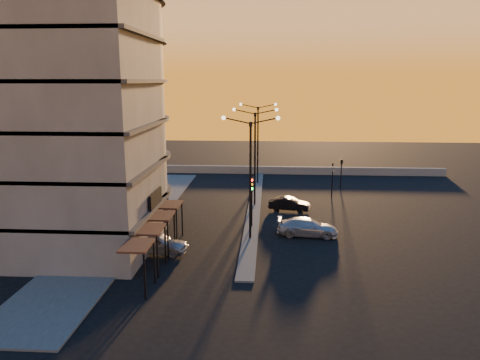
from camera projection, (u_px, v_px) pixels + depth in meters
name	position (u px, v px, depth m)	size (l,w,h in m)	color
ground	(250.00, 239.00, 36.20)	(120.00, 120.00, 0.00)	black
sidewalk_west	(132.00, 221.00, 40.76)	(5.00, 40.00, 0.12)	#464644
median	(255.00, 205.00, 45.95)	(1.20, 36.00, 0.12)	#464644
parapet	(274.00, 170.00, 61.34)	(44.00, 0.50, 1.00)	slate
building	(62.00, 82.00, 34.64)	(14.35, 17.08, 25.00)	#6A655D
streetlamp_near	(250.00, 168.00, 35.04)	(4.32, 0.32, 9.51)	black
streetlamp_mid	(255.00, 149.00, 44.79)	(4.32, 0.32, 9.51)	black
streetlamp_far	(258.00, 137.00, 54.55)	(4.32, 0.32, 9.51)	black
traffic_light_main	(252.00, 194.00, 38.40)	(0.28, 0.44, 4.25)	black
signal_east_a	(332.00, 179.00, 48.95)	(0.13, 0.16, 3.60)	black
signal_east_b	(342.00, 162.00, 52.52)	(0.42, 1.99, 3.60)	black
car_hatchback	(157.00, 243.00, 33.11)	(1.77, 4.41, 1.50)	#A9AAB1
car_sedan	(289.00, 204.00, 44.12)	(1.32, 3.80, 1.25)	black
car_wagon	(308.00, 227.00, 36.92)	(1.94, 4.77, 1.38)	#AFB1B7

